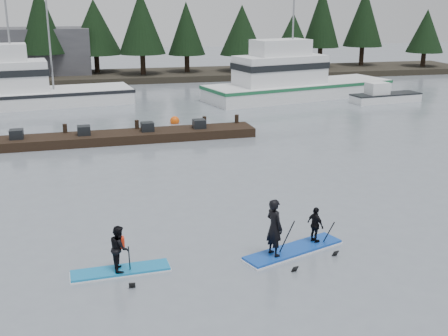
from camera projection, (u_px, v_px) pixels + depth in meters
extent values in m
plane|color=slate|center=(268.00, 256.00, 17.43)|extent=(160.00, 160.00, 0.00)
cube|color=#2D281E|center=(143.00, 76.00, 56.51)|extent=(70.00, 8.00, 0.60)
cube|color=white|center=(27.00, 104.00, 42.06)|extent=(15.89, 6.35, 2.06)
cylinder|color=gray|center=(10.00, 44.00, 40.50)|extent=(0.14, 0.14, 6.91)
cube|color=white|center=(299.00, 96.00, 45.65)|extent=(16.22, 8.06, 2.23)
cube|color=white|center=(280.00, 70.00, 44.20)|extent=(7.59, 4.80, 2.23)
cylinder|color=gray|center=(293.00, 39.00, 44.00)|extent=(0.14, 0.14, 6.90)
cube|color=white|center=(386.00, 98.00, 43.62)|extent=(5.75, 2.41, 0.65)
cube|color=black|center=(121.00, 137.00, 31.45)|extent=(15.29, 2.58, 0.51)
sphere|color=#E9510B|center=(175.00, 123.00, 36.13)|extent=(0.60, 0.60, 0.60)
cube|color=#1376B3|center=(121.00, 271.00, 16.35)|extent=(2.88, 0.86, 0.11)
imported|color=black|center=(119.00, 248.00, 16.15)|extent=(0.55, 0.69, 1.35)
cube|color=#F83014|center=(119.00, 243.00, 16.10)|extent=(0.31, 0.22, 0.32)
cylinder|color=black|center=(130.00, 264.00, 16.14)|extent=(0.11, 0.90, 1.53)
cube|color=#1142A7|center=(293.00, 250.00, 17.69)|extent=(3.50, 1.98, 0.12)
imported|color=black|center=(274.00, 227.00, 16.99)|extent=(0.64, 0.77, 1.80)
cylinder|color=black|center=(285.00, 241.00, 17.07)|extent=(0.25, 0.97, 1.68)
imported|color=black|center=(315.00, 225.00, 17.98)|extent=(0.52, 0.75, 1.18)
cylinder|color=black|center=(325.00, 239.00, 18.08)|extent=(0.23, 0.85, 1.47)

